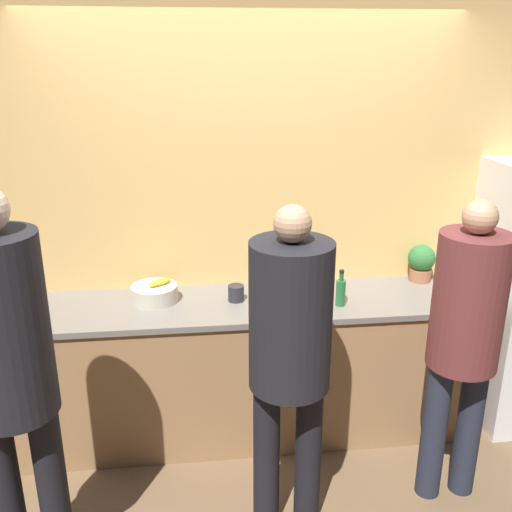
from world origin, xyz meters
TOP-DOWN VIEW (x-y plane):
  - ground_plane at (0.00, 0.00)m, footprint 14.00×14.00m
  - wall_back at (0.00, 0.65)m, footprint 5.20×0.06m
  - counter at (0.00, 0.35)m, footprint 2.81×0.63m
  - person_left at (-1.08, -0.62)m, footprint 0.35×0.35m
  - person_center at (0.09, -0.43)m, footprint 0.38×0.38m
  - person_right at (0.98, -0.33)m, footprint 0.35×0.35m
  - fruit_bowl at (-0.57, 0.40)m, footprint 0.27×0.27m
  - utensil_crock at (0.39, 0.50)m, footprint 0.11×0.11m
  - bottle_green at (0.50, 0.22)m, footprint 0.06×0.06m
  - cup_black at (-0.09, 0.35)m, footprint 0.09×0.09m
  - potted_plant at (1.10, 0.53)m, footprint 0.17×0.17m

SIDE VIEW (x-z plane):
  - ground_plane at x=0.00m, z-range 0.00..0.00m
  - counter at x=0.00m, z-range 0.00..0.89m
  - cup_black at x=-0.09m, z-range 0.89..0.99m
  - fruit_bowl at x=-0.57m, z-range 0.87..1.01m
  - utensil_crock at x=0.39m, z-range 0.81..1.12m
  - person_right at x=0.98m, z-range 0.16..1.79m
  - bottle_green at x=0.50m, z-range 0.87..1.08m
  - person_center at x=0.09m, z-range 0.18..1.84m
  - potted_plant at x=1.10m, z-range 0.90..1.14m
  - person_left at x=-1.08m, z-range 0.18..2.00m
  - wall_back at x=0.00m, z-range 0.00..2.60m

